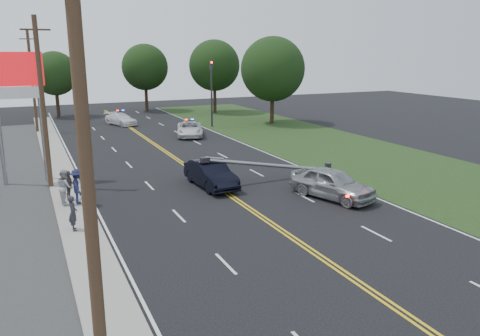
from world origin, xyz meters
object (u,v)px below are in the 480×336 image
traffic_signal (212,88)px  bystander_a (73,213)px  utility_pole_mid (43,104)px  emergency_a (190,129)px  pylon_sign (16,86)px  bystander_c (78,186)px  emergency_b (121,119)px  bystander_d (68,185)px  bystander_b (65,187)px  waiting_sedan (332,183)px  utility_pole_far (32,82)px  fallen_streetlight (278,165)px  crashed_sedan (211,174)px  utility_pole_near (89,201)px

traffic_signal → bystander_a: (-16.98, -26.13, -3.27)m
utility_pole_mid → bystander_a: (0.52, -8.13, -4.15)m
traffic_signal → utility_pole_mid: size_ratio=0.70×
emergency_a → pylon_sign: bearing=-125.0°
utility_pole_mid → bystander_c: bearing=-74.7°
emergency_b → bystander_c: (-7.54, -27.68, 0.41)m
bystander_d → bystander_c: bearing=-127.4°
bystander_b → waiting_sedan: bearing=-117.6°
pylon_sign → utility_pole_far: (1.30, 20.00, -0.91)m
bystander_b → emergency_a: bearing=-44.9°
fallen_streetlight → crashed_sedan: (-4.51, 0.23, -0.12)m
pylon_sign → bystander_d: bearing=-68.8°
utility_pole_far → emergency_b: (8.70, 1.46, -4.43)m
utility_pole_far → emergency_b: size_ratio=2.22×
traffic_signal → utility_pole_near: size_ratio=0.70×
emergency_b → bystander_b: size_ratio=2.37×
fallen_streetlight → bystander_c: size_ratio=4.94×
pylon_sign → utility_pole_mid: utility_pole_mid is taller
fallen_streetlight → emergency_a: size_ratio=1.84×
traffic_signal → crashed_sedan: traffic_signal is taller
fallen_streetlight → bystander_b: bystander_b is taller
utility_pole_mid → utility_pole_far: bearing=90.0°
traffic_signal → bystander_c: bearing=-126.4°
pylon_sign → emergency_b: 24.27m
emergency_b → bystander_c: 28.69m
crashed_sedan → bystander_c: (-7.72, -0.44, 0.27)m
utility_pole_mid → waiting_sedan: utility_pole_mid is taller
utility_pole_mid → utility_pole_far: size_ratio=1.00×
fallen_streetlight → crashed_sedan: fallen_streetlight is taller
emergency_a → bystander_b: bearing=-109.2°
traffic_signal → bystander_b: traffic_signal is taller
traffic_signal → fallen_streetlight: size_ratio=0.75×
utility_pole_near → utility_pole_far: 42.00m
emergency_b → crashed_sedan: bearing=-111.8°
utility_pole_near → traffic_signal: bearing=65.3°
utility_pole_far → bystander_d: 25.65m
utility_pole_mid → emergency_b: utility_pole_mid is taller
crashed_sedan → bystander_b: 8.35m
fallen_streetlight → bystander_b: 12.86m
pylon_sign → bystander_b: 8.00m
fallen_streetlight → utility_pole_near: utility_pole_near is taller
bystander_d → bystander_b: bearing=-168.2°
pylon_sign → emergency_a: 19.30m
fallen_streetlight → emergency_b: size_ratio=2.08×
bystander_c → utility_pole_far: bearing=2.6°
utility_pole_mid → pylon_sign: bearing=123.0°
utility_pole_near → crashed_sedan: bearing=61.3°
bystander_a → utility_pole_far: bearing=-1.7°
crashed_sedan → bystander_d: 8.13m
bystander_b → utility_pole_mid: bearing=-1.0°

